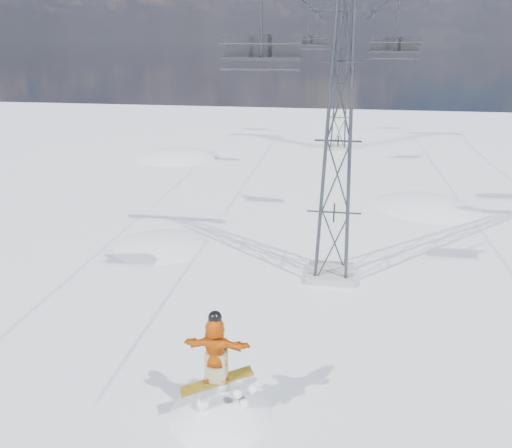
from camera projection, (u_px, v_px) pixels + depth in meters
name	position (u px, v px, depth m)	size (l,w,h in m)	color
ground	(291.00, 412.00, 12.76)	(120.00, 120.00, 0.00)	white
snow_terrain	(251.00, 309.00, 36.48)	(39.00, 37.00, 22.00)	white
lift_tower_near	(338.00, 142.00, 18.14)	(5.20, 1.80, 11.43)	#999999
lift_tower_far	(341.00, 84.00, 41.26)	(5.20, 1.80, 11.43)	#999999
haul_cables	(346.00, 2.00, 26.90)	(4.46, 51.00, 0.06)	black
lift_chair_near	(261.00, 50.00, 13.51)	(2.16, 0.62, 2.68)	black
lift_chair_mid	(395.00, 46.00, 21.66)	(2.18, 0.63, 2.70)	black
lift_chair_far	(309.00, 41.00, 31.58)	(2.03, 0.58, 2.52)	black
lift_chair_extra	(319.00, 43.00, 44.85)	(2.20, 0.63, 2.72)	black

